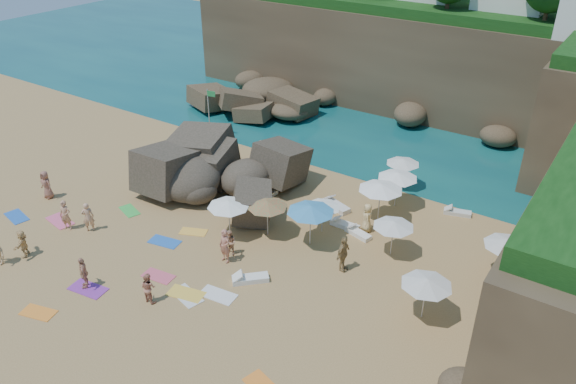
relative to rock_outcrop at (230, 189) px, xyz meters
The scene contains 48 objects.
ground 5.28m from the rock_outcrop, 52.29° to the right, with size 120.00×120.00×0.00m, color tan.
seawater 26.02m from the rock_outcrop, 82.86° to the left, with size 120.00×120.00×0.00m, color #0C4751.
cliff_back 21.84m from the rock_outcrop, 75.89° to the left, with size 44.00×8.00×8.00m, color brown.
rock_promontory 14.14m from the rock_outcrop, 123.31° to the left, with size 12.00×7.00×2.00m, color brown, non-canonical shape.
marina_masts 29.18m from the rock_outcrop, 117.20° to the left, with size 3.10×0.10×6.00m.
rock_outcrop is the anchor object (origin of this frame).
flag_pole 9.14m from the rock_outcrop, 138.31° to the left, with size 0.72×0.19×3.73m.
parasol_0 10.59m from the rock_outcrop, 22.56° to the left, with size 2.40×2.40×2.27m.
parasol_1 11.10m from the rock_outcrop, 35.40° to the left, with size 2.13×2.13×2.02m.
parasol_2 11.69m from the rock_outcrop, ahead, with size 2.18×2.18×2.06m.
parasol_3 18.62m from the rock_outcrop, ahead, with size 2.49×2.49×2.35m.
parasol_5 9.91m from the rock_outcrop, 11.40° to the left, with size 2.56×2.56×2.42m.
parasol_6 6.07m from the rock_outcrop, 29.74° to the right, with size 2.26×2.26×2.14m.
parasol_7 7.63m from the rock_outcrop, ahead, with size 2.02×2.02×1.91m.
parasol_8 17.05m from the rock_outcrop, ahead, with size 2.36×2.36×2.23m.
parasol_9 5.62m from the rock_outcrop, 51.20° to the right, with size 2.33×2.33×2.21m.
parasol_10 8.12m from the rock_outcrop, 17.48° to the right, with size 2.56×2.56×2.42m.
parasol_11 15.55m from the rock_outcrop, 16.87° to the right, with size 2.31×2.31×2.19m.
lounger_0 2.20m from the rock_outcrop, 26.66° to the left, with size 1.81×0.60×0.28m, color white.
lounger_1 9.26m from the rock_outcrop, ahead, with size 1.60×0.53×0.25m, color white.
lounger_2 14.06m from the rock_outcrop, 21.28° to the left, with size 1.58×0.53×0.25m, color silver.
lounger_3 6.99m from the rock_outcrop, 14.53° to the left, with size 1.94×0.65×0.30m, color silver.
lounger_4 8.23m from the rock_outcrop, ahead, with size 1.68×0.56×0.26m, color white.
lounger_5 9.51m from the rock_outcrop, 45.11° to the right, with size 1.80×0.60×0.28m, color white.
towel_0 12.74m from the rock_outcrop, 131.11° to the right, with size 1.75×0.87×0.03m, color blue.
towel_1 10.30m from the rock_outcrop, 124.62° to the right, with size 1.86×0.93×0.03m, color #E65980.
towel_2 14.01m from the rock_outcrop, 89.96° to the right, with size 1.61×0.81×0.03m, color orange.
towel_3 6.39m from the rock_outcrop, 121.84° to the right, with size 1.54×0.77×0.03m, color green.
towel_4 5.21m from the rock_outcrop, 74.60° to the right, with size 1.52×0.76×0.03m, color #FFBA43.
towel_5 10.42m from the rock_outcrop, 54.37° to the right, with size 1.79×0.89×0.03m, color white.
towel_6 11.63m from the rock_outcrop, 87.40° to the right, with size 1.88×0.94×0.03m, color purple.
towel_8 6.68m from the rock_outcrop, 83.68° to the right, with size 1.74×0.87×0.03m, color blue.
towel_9 9.38m from the rock_outcrop, 73.65° to the right, with size 1.63×0.81×0.03m, color #D95469.
towel_11 2.22m from the rock_outcrop, ahead, with size 1.72×0.86×0.03m, color #2D9F58.
towel_12 10.39m from the rock_outcrop, 62.83° to the right, with size 1.79×0.90×0.03m, color yellow.
towel_13 10.53m from the rock_outcrop, 62.48° to the right, with size 1.76×0.88×0.03m, color silver.
person_stand_0 9.98m from the rock_outcrop, 118.52° to the right, with size 0.66×0.43×1.82m, color tan.
person_stand_1 11.18m from the rock_outcrop, 70.87° to the right, with size 0.76×0.59×1.56m, color tan.
person_stand_2 4.49m from the rock_outcrop, 99.27° to the left, with size 1.04×0.43×1.61m, color #E7A383.
person_stand_3 10.64m from the rock_outcrop, 18.66° to the right, with size 1.14×0.48×1.95m, color #A18350.
person_stand_4 9.46m from the rock_outcrop, ahead, with size 0.84×0.46×1.72m, color #E2BD76.
person_stand_5 3.65m from the rock_outcrop, 82.09° to the left, with size 1.57×0.45×1.69m, color tan.
person_stand_6 8.92m from the rock_outcrop, 113.88° to the right, with size 0.65×0.43×1.78m, color tan.
person_lie_1 11.55m from the rock_outcrop, 88.38° to the right, with size 0.98×1.68×0.41m, color tan.
person_lie_2 11.26m from the rock_outcrop, 140.86° to the right, with size 0.88×1.79×0.48m, color #945D4A.
person_lie_3 12.45m from the rock_outcrop, 110.98° to the right, with size 1.40×1.51×0.40m, color #DFB675.
person_lie_4 7.71m from the rock_outcrop, 52.88° to the right, with size 0.69×1.88×0.45m, color #BD755E.
person_lie_5 7.13m from the rock_outcrop, 50.93° to the right, with size 0.69×1.42×0.54m, color tan.
Camera 1 is at (17.27, -19.82, 17.48)m, focal length 35.00 mm.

